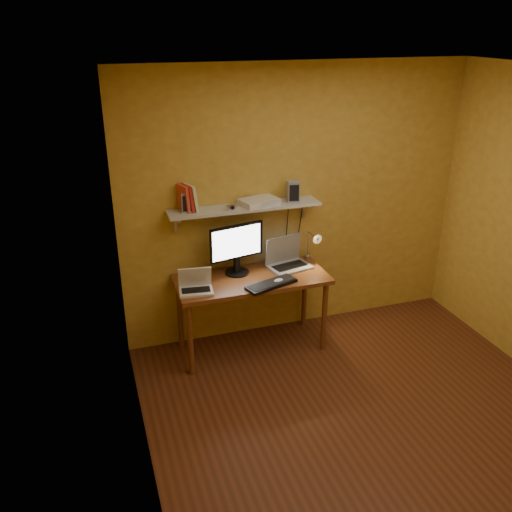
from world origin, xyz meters
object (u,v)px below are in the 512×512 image
object	(u,v)px
monitor	(237,247)
shelf_camera	(231,207)
desk	(252,286)
laptop	(287,259)
keyboard	(271,284)
router	(259,202)
speaker_right	(293,191)
netbook	(195,285)
mouse	(278,281)
speaker_left	(187,202)
wall_shelf	(245,208)
desk_lamp	(313,243)

from	to	relation	value
monitor	shelf_camera	xyz separation A→B (m)	(-0.05, -0.01, 0.39)
desk	laptop	bearing A→B (deg)	19.28
keyboard	router	xyz separation A→B (m)	(0.02, 0.40, 0.64)
keyboard	speaker_right	xyz separation A→B (m)	(0.35, 0.40, 0.71)
netbook	mouse	size ratio (longest dim) A/B	3.02
desk	keyboard	world-z (taller)	keyboard
desk	router	xyz separation A→B (m)	(0.14, 0.19, 0.74)
desk	speaker_left	bearing A→B (deg)	158.47
keyboard	speaker_left	size ratio (longest dim) A/B	2.68
wall_shelf	laptop	bearing A→B (deg)	-7.86
router	desk	bearing A→B (deg)	-125.19
wall_shelf	speaker_left	distance (m)	0.53
wall_shelf	monitor	bearing A→B (deg)	-147.68
mouse	shelf_camera	distance (m)	0.78
keyboard	speaker_right	size ratio (longest dim) A/B	2.44
keyboard	shelf_camera	distance (m)	0.77
desk	monitor	bearing A→B (deg)	127.35
desk	desk_lamp	distance (m)	0.73
wall_shelf	speaker_left	world-z (taller)	speaker_left
monitor	laptop	distance (m)	0.53
keyboard	speaker_right	distance (m)	0.88
desk_lamp	router	bearing A→B (deg)	172.76
speaker_left	shelf_camera	size ratio (longest dim) A/B	1.83
keyboard	wall_shelf	bearing A→B (deg)	88.60
wall_shelf	desk_lamp	xyz separation A→B (m)	(0.66, -0.07, -0.40)
router	keyboard	bearing A→B (deg)	-92.88
monitor	router	xyz separation A→B (m)	(0.24, 0.06, 0.39)
netbook	wall_shelf	bearing A→B (deg)	35.73
desk_lamp	router	world-z (taller)	router
monitor	speaker_left	world-z (taller)	speaker_left
speaker_right	desk	bearing A→B (deg)	-147.67
netbook	speaker_right	world-z (taller)	speaker_right
laptop	router	xyz separation A→B (m)	(-0.26, 0.05, 0.58)
monitor	mouse	distance (m)	0.50
laptop	shelf_camera	size ratio (longest dim) A/B	4.47
desk	netbook	xyz separation A→B (m)	(-0.54, -0.10, 0.14)
speaker_right	router	size ratio (longest dim) A/B	0.58
desk	desk_lamp	world-z (taller)	desk_lamp
desk_lamp	speaker_right	size ratio (longest dim) A/B	1.92
keyboard	speaker_left	xyz separation A→B (m)	(-0.63, 0.42, 0.70)
laptop	router	size ratio (longest dim) A/B	1.29
laptop	keyboard	world-z (taller)	laptop
mouse	speaker_right	xyz separation A→B (m)	(0.27, 0.37, 0.70)
monitor	shelf_camera	bearing A→B (deg)	-178.84
desk	desk_lamp	size ratio (longest dim) A/B	3.73
desk	router	world-z (taller)	router
wall_shelf	shelf_camera	bearing A→B (deg)	-153.26
desk	laptop	world-z (taller)	laptop
desk_lamp	monitor	bearing A→B (deg)	179.64
monitor	shelf_camera	world-z (taller)	shelf_camera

